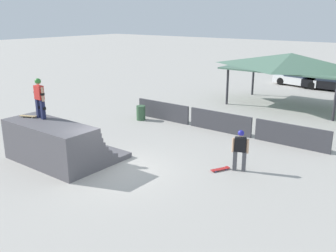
{
  "coord_description": "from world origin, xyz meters",
  "views": [
    {
      "loc": [
        10.0,
        -9.62,
        5.95
      ],
      "look_at": [
        -0.19,
        3.7,
        0.95
      ],
      "focal_mm": 40.0,
      "sensor_mm": 36.0,
      "label": 1
    }
  ],
  "objects_px": {
    "parked_car_black": "(332,83)",
    "bystander_walking": "(240,147)",
    "skateboard_on_deck": "(29,116)",
    "trash_bin": "(141,113)",
    "parked_car_white": "(298,79)",
    "skater_on_deck": "(39,96)",
    "skateboard_on_ground": "(221,169)"
  },
  "relations": [
    {
      "from": "parked_car_white",
      "to": "skater_on_deck",
      "type": "bearing_deg",
      "value": -86.23
    },
    {
      "from": "bystander_walking",
      "to": "parked_car_white",
      "type": "relative_size",
      "value": 0.39
    },
    {
      "from": "parked_car_black",
      "to": "bystander_walking",
      "type": "bearing_deg",
      "value": -84.26
    },
    {
      "from": "trash_bin",
      "to": "parked_car_white",
      "type": "xyz_separation_m",
      "value": [
        3.53,
        16.65,
        0.18
      ]
    },
    {
      "from": "skater_on_deck",
      "to": "parked_car_white",
      "type": "height_order",
      "value": "skater_on_deck"
    },
    {
      "from": "trash_bin",
      "to": "skateboard_on_deck",
      "type": "bearing_deg",
      "value": -89.74
    },
    {
      "from": "skater_on_deck",
      "to": "parked_car_black",
      "type": "bearing_deg",
      "value": 80.34
    },
    {
      "from": "bystander_walking",
      "to": "skater_on_deck",
      "type": "bearing_deg",
      "value": 5.04
    },
    {
      "from": "skateboard_on_ground",
      "to": "parked_car_white",
      "type": "height_order",
      "value": "parked_car_white"
    },
    {
      "from": "parked_car_white",
      "to": "parked_car_black",
      "type": "bearing_deg",
      "value": 4.39
    },
    {
      "from": "bystander_walking",
      "to": "parked_car_black",
      "type": "distance_m",
      "value": 19.66
    },
    {
      "from": "skateboard_on_ground",
      "to": "parked_car_white",
      "type": "distance_m",
      "value": 20.72
    },
    {
      "from": "parked_car_white",
      "to": "parked_car_black",
      "type": "distance_m",
      "value": 2.92
    },
    {
      "from": "trash_bin",
      "to": "bystander_walking",
      "type": "bearing_deg",
      "value": -22.06
    },
    {
      "from": "skateboard_on_deck",
      "to": "parked_car_white",
      "type": "xyz_separation_m",
      "value": [
        3.5,
        23.89,
        -1.18
      ]
    },
    {
      "from": "skateboard_on_ground",
      "to": "trash_bin",
      "type": "relative_size",
      "value": 0.95
    },
    {
      "from": "parked_car_black",
      "to": "parked_car_white",
      "type": "bearing_deg",
      "value": 174.54
    },
    {
      "from": "skateboard_on_deck",
      "to": "trash_bin",
      "type": "distance_m",
      "value": 7.36
    },
    {
      "from": "skater_on_deck",
      "to": "parked_car_black",
      "type": "distance_m",
      "value": 24.14
    },
    {
      "from": "skateboard_on_ground",
      "to": "parked_car_white",
      "type": "relative_size",
      "value": 0.19
    },
    {
      "from": "trash_bin",
      "to": "parked_car_black",
      "type": "xyz_separation_m",
      "value": [
        6.44,
        16.32,
        0.18
      ]
    },
    {
      "from": "skateboard_on_deck",
      "to": "bystander_walking",
      "type": "bearing_deg",
      "value": 3.49
    },
    {
      "from": "skateboard_on_deck",
      "to": "skateboard_on_ground",
      "type": "height_order",
      "value": "skateboard_on_deck"
    },
    {
      "from": "skater_on_deck",
      "to": "skateboard_on_ground",
      "type": "xyz_separation_m",
      "value": [
        6.88,
        3.32,
        -2.65
      ]
    },
    {
      "from": "skateboard_on_deck",
      "to": "trash_bin",
      "type": "bearing_deg",
      "value": 67.42
    },
    {
      "from": "skater_on_deck",
      "to": "skateboard_on_ground",
      "type": "height_order",
      "value": "skater_on_deck"
    },
    {
      "from": "skateboard_on_deck",
      "to": "trash_bin",
      "type": "height_order",
      "value": "skateboard_on_deck"
    },
    {
      "from": "skater_on_deck",
      "to": "parked_car_black",
      "type": "relative_size",
      "value": 0.37
    },
    {
      "from": "bystander_walking",
      "to": "skateboard_on_ground",
      "type": "distance_m",
      "value": 1.18
    },
    {
      "from": "trash_bin",
      "to": "parked_car_black",
      "type": "bearing_deg",
      "value": 68.48
    },
    {
      "from": "trash_bin",
      "to": "parked_car_white",
      "type": "bearing_deg",
      "value": 78.02
    },
    {
      "from": "skater_on_deck",
      "to": "bystander_walking",
      "type": "xyz_separation_m",
      "value": [
        7.47,
        3.73,
        -1.72
      ]
    }
  ]
}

